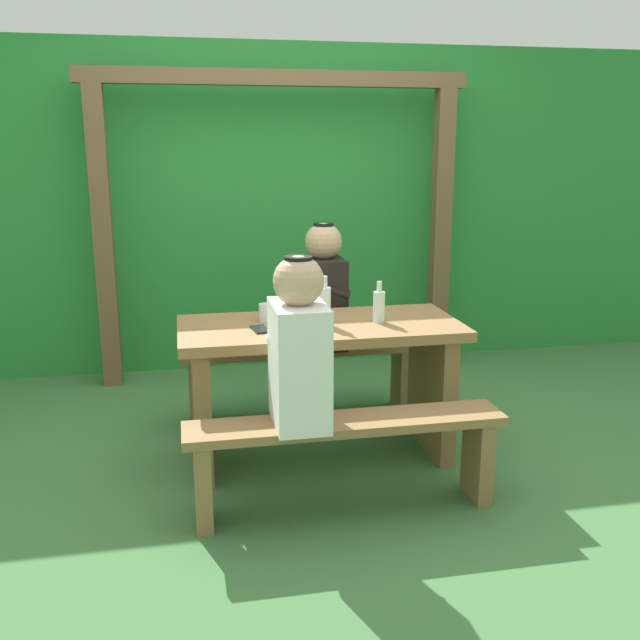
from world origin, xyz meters
name	(u,v)px	position (x,y,z in m)	size (l,w,h in m)	color
ground_plane	(320,456)	(0.00, 0.00, 0.00)	(12.00, 12.00, 0.00)	#40703D
hedge_backdrop	(269,206)	(0.00, 1.96, 1.13)	(6.40, 0.64, 2.26)	#2A8435
pergola_post_left	(104,241)	(-1.15, 1.40, 0.97)	(0.12, 0.12, 1.94)	brown
pergola_post_right	(440,232)	(1.15, 1.40, 0.97)	(0.12, 0.12, 1.94)	brown
pergola_crossbeam	(277,78)	(0.00, 1.40, 1.99)	(2.54, 0.10, 0.10)	brown
picnic_table	(320,367)	(0.00, 0.00, 0.49)	(1.40, 0.64, 0.72)	olive
bench_near	(346,445)	(0.00, -0.57, 0.31)	(1.40, 0.24, 0.43)	olive
bench_far	(301,366)	(0.00, 0.57, 0.31)	(1.40, 0.24, 0.43)	olive
person_white_shirt	(299,348)	(-0.20, -0.57, 0.76)	(0.25, 0.35, 0.72)	white
person_black_coat	(324,290)	(0.13, 0.57, 0.76)	(0.25, 0.35, 0.72)	black
drinking_glass	(266,312)	(-0.26, 0.11, 0.76)	(0.07, 0.07, 0.09)	silver
bottle_left	(325,305)	(0.02, -0.04, 0.82)	(0.06, 0.06, 0.25)	silver
bottle_right	(379,306)	(0.30, -0.03, 0.80)	(0.06, 0.06, 0.21)	silver
cell_phone	(260,329)	(-0.31, -0.08, 0.72)	(0.07, 0.14, 0.01)	black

